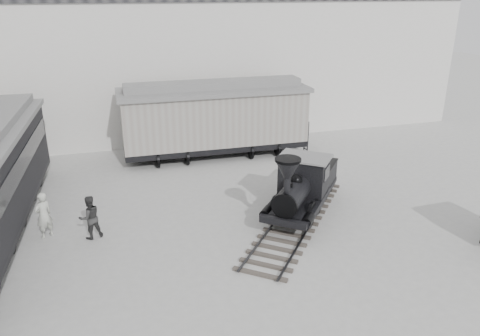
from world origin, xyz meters
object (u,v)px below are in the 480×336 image
object	(u,v)px
visitor_a	(44,215)
visitor_b	(90,217)
locomotive	(301,189)
boxcar	(214,117)

from	to	relation	value
visitor_a	visitor_b	xyz separation A→B (m)	(1.63, -0.55, -0.06)
locomotive	boxcar	distance (m)	8.35
boxcar	visitor_b	bearing A→B (deg)	-129.62
locomotive	boxcar	xyz separation A→B (m)	(-1.63, 8.12, 1.05)
boxcar	visitor_a	xyz separation A→B (m)	(-8.22, -7.14, -1.28)
boxcar	visitor_a	distance (m)	10.96
locomotive	visitor_a	size ratio (longest dim) A/B	4.40
locomotive	visitor_b	bearing A→B (deg)	-143.95
boxcar	visitor_a	bearing A→B (deg)	-138.04
visitor_a	visitor_b	world-z (taller)	visitor_a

